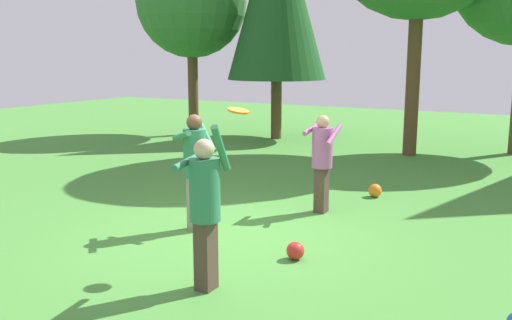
{
  "coord_description": "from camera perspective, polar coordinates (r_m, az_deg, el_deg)",
  "views": [
    {
      "loc": [
        4.22,
        -6.68,
        2.6
      ],
      "look_at": [
        0.22,
        0.48,
        1.05
      ],
      "focal_mm": 39.19,
      "sensor_mm": 36.0,
      "label": 1
    }
  ],
  "objects": [
    {
      "name": "ball_red",
      "position": [
        7.3,
        4.04,
        -9.22
      ],
      "size": [
        0.23,
        0.23,
        0.23
      ],
      "primitive_type": "sphere",
      "color": "red",
      "rests_on": "ground_plane"
    },
    {
      "name": "ground_plane",
      "position": [
        8.32,
        -2.96,
        -7.53
      ],
      "size": [
        40.0,
        40.0,
        0.0
      ],
      "primitive_type": "plane",
      "color": "#478C38"
    },
    {
      "name": "person_catcher",
      "position": [
        9.26,
        6.77,
        0.47
      ],
      "size": [
        0.49,
        0.57,
        1.63
      ],
      "rotation": [
        0.0,
        0.0,
        -1.58
      ],
      "color": "#4C382D",
      "rests_on": "ground_plane"
    },
    {
      "name": "person_bystander",
      "position": [
        8.29,
        -6.24,
        -0.21
      ],
      "size": [
        0.74,
        0.72,
        1.75
      ],
      "rotation": [
        0.0,
        0.0,
        -0.58
      ],
      "color": "gray",
      "rests_on": "ground_plane"
    },
    {
      "name": "tree_far_left",
      "position": [
        18.57,
        -6.61,
        15.66
      ],
      "size": [
        3.51,
        3.51,
        6.01
      ],
      "color": "brown",
      "rests_on": "ground_plane"
    },
    {
      "name": "frisbee",
      "position": [
        6.81,
        -1.81,
        5.05
      ],
      "size": [
        0.29,
        0.29,
        0.07
      ],
      "color": "orange"
    },
    {
      "name": "person_thrower",
      "position": [
        6.15,
        -5.23,
        -4.18
      ],
      "size": [
        0.54,
        0.6,
        1.89
      ],
      "rotation": [
        0.0,
        0.0,
        1.7
      ],
      "color": "#4C382D",
      "rests_on": "ground_plane"
    },
    {
      "name": "ball_orange",
      "position": [
        10.59,
        12.06,
        -3.06
      ],
      "size": [
        0.25,
        0.25,
        0.25
      ],
      "primitive_type": "sphere",
      "color": "orange",
      "rests_on": "ground_plane"
    }
  ]
}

